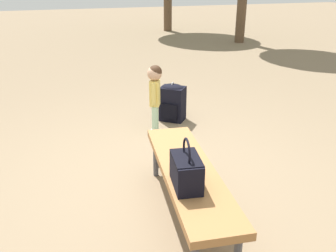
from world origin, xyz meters
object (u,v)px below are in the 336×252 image
Objects in this scene: child_standing at (155,89)px; backpack_large at (173,101)px; park_bench at (188,175)px; handbag at (186,170)px.

child_standing reaches higher than backpack_large.
child_standing is (1.70, -0.25, 0.18)m from park_bench.
child_standing is (1.92, -0.36, -0.00)m from handbag.
backpack_large is at bearing -17.46° from handbag.
park_bench is at bearing 163.57° from backpack_large.
handbag is 2.39m from backpack_large.
backpack_large is (0.34, -0.35, -0.31)m from child_standing.
park_bench is 3.06× the size of backpack_large.
handbag is 0.69× the size of backpack_large.
backpack_large is at bearing -16.43° from park_bench.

